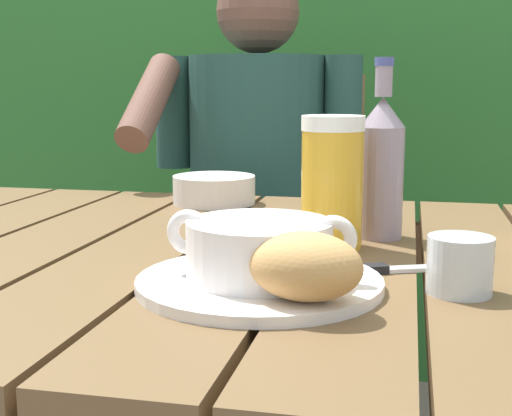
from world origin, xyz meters
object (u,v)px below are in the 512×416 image
serving_plate (259,283)px  person_eating (253,184)px  beer_glass (332,182)px  beer_bottle (381,165)px  chair_near_diner (270,260)px  bread_roll (306,266)px  table_knife (385,269)px  soup_bowl (259,248)px  water_glass_small (460,265)px  diner_bowl (214,190)px

serving_plate → person_eating: bearing=102.9°
beer_glass → beer_bottle: (0.06, 0.08, 0.02)m
chair_near_diner → beer_glass: bearing=-73.6°
bread_roll → person_eating: bearing=105.5°
person_eating → table_knife: (0.33, -0.77, 0.02)m
serving_plate → soup_bowl: 0.04m
person_eating → soup_bowl: size_ratio=5.86×
chair_near_diner → table_knife: bearing=-71.4°
water_glass_small → diner_bowl: water_glass_small is taller
chair_near_diner → diner_bowl: 0.60m
beer_bottle → bread_roll: bearing=-98.7°
beer_bottle → water_glass_small: 0.29m
chair_near_diner → bread_roll: size_ratio=8.06×
soup_bowl → water_glass_small: soup_bowl is taller
person_eating → beer_bottle: 0.67m
chair_near_diner → soup_bowl: chair_near_diner is taller
serving_plate → soup_bowl: (-0.00, 0.00, 0.04)m
beer_glass → diner_bowl: beer_glass is taller
serving_plate → water_glass_small: bearing=7.0°
bread_roll → beer_glass: (-0.01, 0.28, 0.04)m
soup_bowl → bread_roll: size_ratio=1.73×
water_glass_small → diner_bowl: bearing=129.3°
serving_plate → table_knife: (0.13, 0.09, -0.00)m
soup_bowl → bread_roll: soup_bowl is taller
soup_bowl → diner_bowl: size_ratio=1.37×
bread_roll → water_glass_small: (0.15, 0.10, -0.01)m
beer_glass → beer_bottle: bearing=51.0°
water_glass_small → beer_glass: bearing=129.7°
soup_bowl → serving_plate: bearing=-53.1°
serving_plate → diner_bowl: (-0.20, 0.52, 0.02)m
chair_near_diner → table_knife: 1.05m
diner_bowl → water_glass_small: bearing=-50.7°
diner_bowl → soup_bowl: bearing=-69.4°
chair_near_diner → table_knife: (0.33, -0.97, 0.25)m
serving_plate → soup_bowl: size_ratio=1.29×
beer_bottle → table_knife: size_ratio=1.82×
person_eating → soup_bowl: 0.89m
bread_roll → water_glass_small: size_ratio=1.74×
beer_glass → diner_bowl: 0.40m
beer_glass → table_knife: size_ratio=1.27×
table_knife → diner_bowl: (-0.33, 0.43, 0.02)m
chair_near_diner → beer_bottle: 0.90m
serving_plate → beer_bottle: bearing=68.2°
chair_near_diner → table_knife: chair_near_diner is taller
chair_near_diner → bread_roll: (0.26, -1.13, 0.29)m
bread_roll → table_knife: size_ratio=0.86×
person_eating → water_glass_small: 0.94m
bread_roll → beer_bottle: size_ratio=0.47×
diner_bowl → beer_bottle: bearing=-36.8°
table_knife → water_glass_small: bearing=-40.4°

